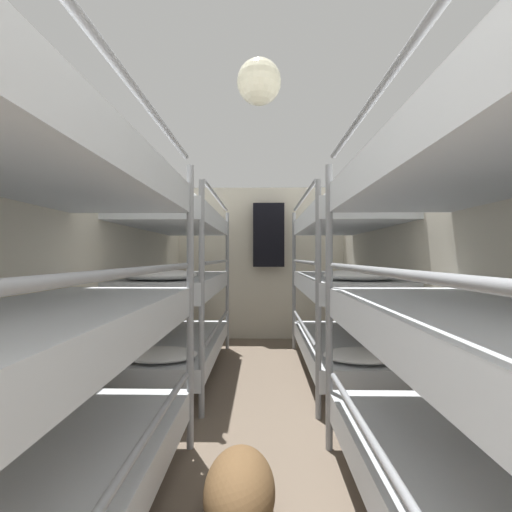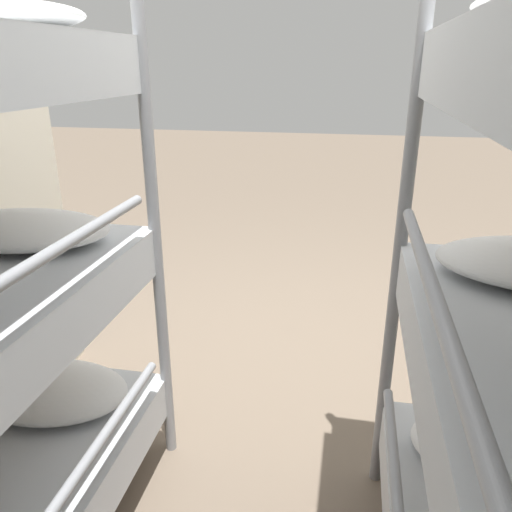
% 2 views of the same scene
% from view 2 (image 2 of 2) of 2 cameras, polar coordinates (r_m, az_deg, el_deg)
% --- Properties ---
extents(ground_plane, '(20.00, 20.00, 0.00)m').
position_cam_2_polar(ground_plane, '(2.71, 3.62, -14.16)').
color(ground_plane, '#6B5B4C').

